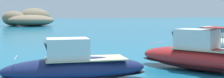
# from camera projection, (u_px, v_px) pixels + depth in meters

# --- Properties ---
(islet_small) EXTENTS (17.40, 21.07, 5.18)m
(islet_small) POSITION_uv_depth(u_px,v_px,m) (30.00, 19.00, 86.05)
(islet_small) COLOR #84755B
(islet_small) RESTS_ON ground
(motorboat_red) EXTENTS (5.88, 9.02, 2.73)m
(motorboat_red) POSITION_uv_depth(u_px,v_px,m) (202.00, 56.00, 18.30)
(motorboat_red) COLOR red
(motorboat_red) RESTS_ON ground
(motorboat_navy) EXTENTS (8.04, 4.03, 2.28)m
(motorboat_navy) POSITION_uv_depth(u_px,v_px,m) (74.00, 67.00, 15.27)
(motorboat_navy) COLOR navy
(motorboat_navy) RESTS_ON ground
(motorboat_cream) EXTENTS (2.74, 7.70, 2.24)m
(motorboat_cream) POSITION_uv_depth(u_px,v_px,m) (209.00, 41.00, 29.77)
(motorboat_cream) COLOR beige
(motorboat_cream) RESTS_ON ground
(channel_buoy) EXTENTS (0.56, 0.56, 1.48)m
(channel_buoy) POSITION_uv_depth(u_px,v_px,m) (59.00, 48.00, 27.01)
(channel_buoy) COLOR #E54C19
(channel_buoy) RESTS_ON ground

